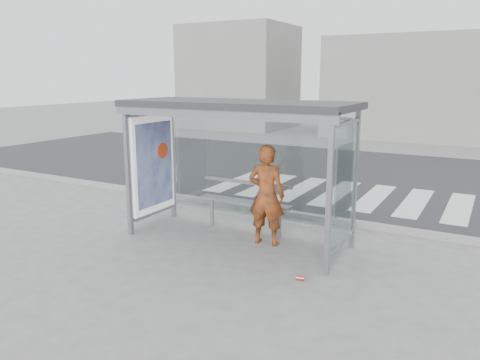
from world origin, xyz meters
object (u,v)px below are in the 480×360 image
object	(u,v)px
person	(266,195)
soda_can	(300,278)
bus_shelter	(221,135)
bench	(245,202)

from	to	relation	value
person	soda_can	world-z (taller)	person
bus_shelter	person	distance (m)	1.40
bus_shelter	person	size ratio (longest dim) A/B	2.28
bus_shelter	person	bearing A→B (deg)	3.24
person	soda_can	size ratio (longest dim) A/B	14.57
bench	soda_can	bearing A→B (deg)	-41.53
bench	soda_can	distance (m)	2.56
person	bench	size ratio (longest dim) A/B	0.95
person	soda_can	bearing A→B (deg)	126.96
soda_can	bench	bearing A→B (deg)	138.47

